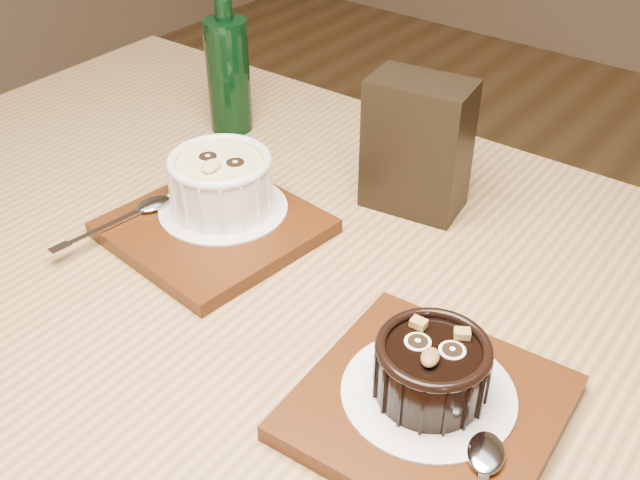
# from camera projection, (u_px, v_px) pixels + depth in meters

# --- Properties ---
(table) EXTENTS (1.22, 0.83, 0.75)m
(table) POSITION_uv_depth(u_px,v_px,m) (292.00, 394.00, 0.69)
(table) COLOR olive
(table) RESTS_ON ground
(tray_left) EXTENTS (0.20, 0.20, 0.01)m
(tray_left) POSITION_uv_depth(u_px,v_px,m) (215.00, 228.00, 0.74)
(tray_left) COLOR #4C230C
(tray_left) RESTS_ON table
(doily_left) EXTENTS (0.13, 0.13, 0.00)m
(doily_left) POSITION_uv_depth(u_px,v_px,m) (223.00, 208.00, 0.76)
(doily_left) COLOR white
(doily_left) RESTS_ON tray_left
(ramekin_white) EXTENTS (0.10, 0.10, 0.06)m
(ramekin_white) POSITION_uv_depth(u_px,v_px,m) (221.00, 180.00, 0.74)
(ramekin_white) COLOR white
(ramekin_white) RESTS_ON doily_left
(spoon_left) EXTENTS (0.04, 0.14, 0.01)m
(spoon_left) POSITION_uv_depth(u_px,v_px,m) (124.00, 217.00, 0.74)
(spoon_left) COLOR white
(spoon_left) RESTS_ON tray_left
(tray_right) EXTENTS (0.19, 0.19, 0.01)m
(tray_right) POSITION_uv_depth(u_px,v_px,m) (428.00, 407.00, 0.55)
(tray_right) COLOR #4C230C
(tray_right) RESTS_ON table
(doily_right) EXTENTS (0.13, 0.13, 0.00)m
(doily_right) POSITION_uv_depth(u_px,v_px,m) (428.00, 393.00, 0.55)
(doily_right) COLOR white
(doily_right) RESTS_ON tray_right
(ramekin_dark) EXTENTS (0.08, 0.08, 0.05)m
(ramekin_dark) POSITION_uv_depth(u_px,v_px,m) (432.00, 367.00, 0.54)
(ramekin_dark) COLOR black
(ramekin_dark) RESTS_ON doily_right
(condiment_stand) EXTENTS (0.11, 0.08, 0.14)m
(condiment_stand) POSITION_uv_depth(u_px,v_px,m) (417.00, 146.00, 0.75)
(condiment_stand) COLOR black
(condiment_stand) RESTS_ON table
(green_bottle) EXTENTS (0.05, 0.05, 0.19)m
(green_bottle) POSITION_uv_depth(u_px,v_px,m) (228.00, 71.00, 0.89)
(green_bottle) COLOR black
(green_bottle) RESTS_ON table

